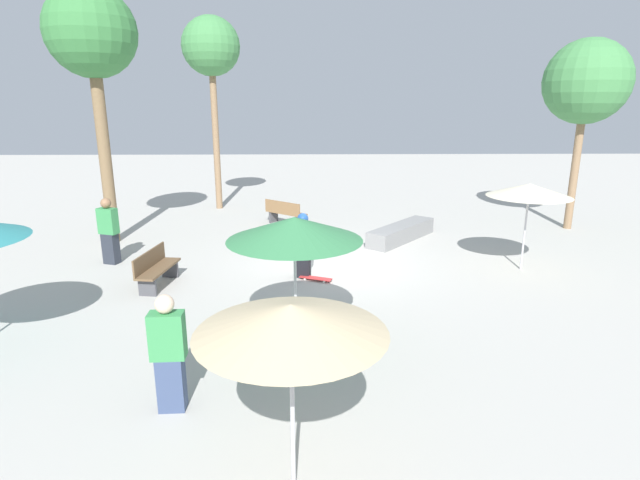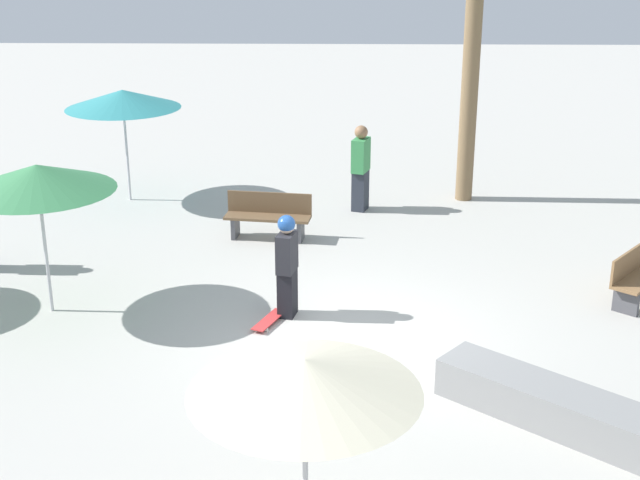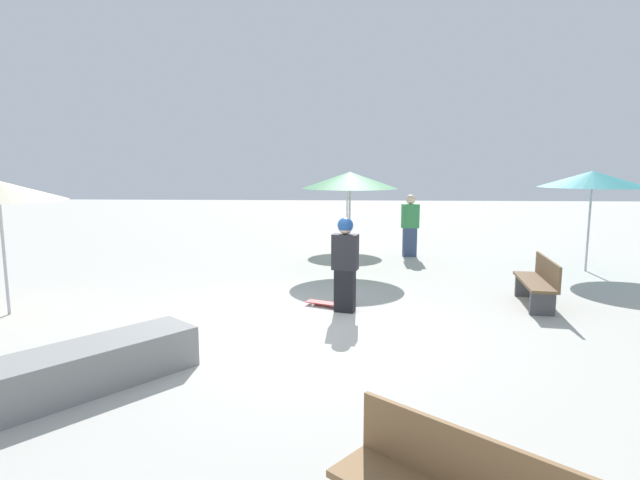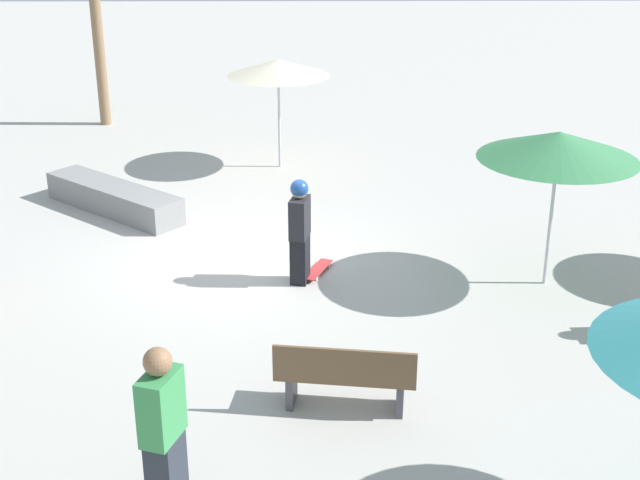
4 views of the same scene
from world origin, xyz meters
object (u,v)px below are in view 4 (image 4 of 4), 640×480
skater_main (300,228)px  skateboard (317,270)px  concrete_ledge (114,198)px  bystander_far (163,432)px  shade_umbrella_green (559,145)px  bench_far (345,376)px  shade_umbrella_cream (278,68)px

skater_main → skateboard: bearing=-27.4°
skater_main → concrete_ledge: skater_main is taller
bystander_far → shade_umbrella_green: bearing=154.8°
shade_umbrella_green → bench_far: bearing=-43.0°
concrete_ledge → skateboard: bearing=53.2°
skater_main → concrete_ledge: (-3.02, -3.38, -0.62)m
skater_main → skateboard: skater_main is taller
shade_umbrella_green → bystander_far: size_ratio=1.32×
skateboard → bystander_far: size_ratio=0.46×
skater_main → bystander_far: size_ratio=0.91×
skater_main → bystander_far: (5.12, -1.21, 0.01)m
skateboard → bench_far: bench_far is taller
skateboard → bench_far: (3.71, 0.29, 0.37)m
skateboard → bench_far: size_ratio=0.50×
concrete_ledge → shade_umbrella_green: shade_umbrella_green is taller
skateboard → shade_umbrella_cream: bearing=30.8°
concrete_ledge → shade_umbrella_cream: size_ratio=1.24×
shade_umbrella_cream → bench_far: bearing=6.5°
skater_main → shade_umbrella_green: bearing=-78.1°
concrete_ledge → bystander_far: size_ratio=1.56×
concrete_ledge → shade_umbrella_cream: bearing=131.6°
bystander_far → bench_far: bearing=153.0°
skater_main → shade_umbrella_cream: size_ratio=0.72×
shade_umbrella_green → shade_umbrella_cream: bearing=-144.1°
shade_umbrella_green → shade_umbrella_cream: size_ratio=1.05×
shade_umbrella_green → skater_main: bearing=-91.4°
skateboard → concrete_ledge: concrete_ledge is taller
skater_main → shade_umbrella_cream: 5.74m
skater_main → bench_far: size_ratio=0.98×
bench_far → skateboard: bearing=102.1°
concrete_ledge → bench_far: bench_far is taller
bench_far → shade_umbrella_green: 4.84m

